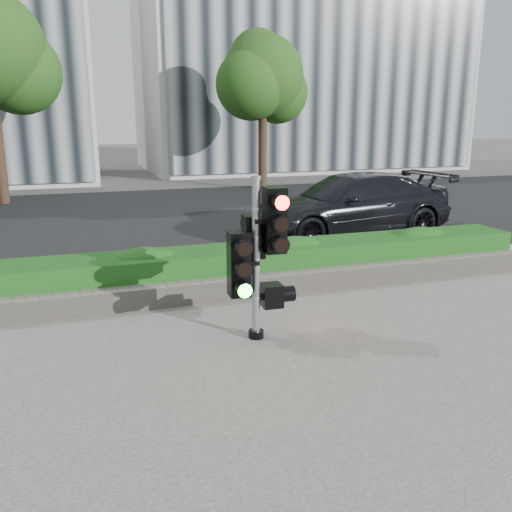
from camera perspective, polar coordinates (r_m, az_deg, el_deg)
name	(u,v)px	position (r m, az deg, el deg)	size (l,w,h in m)	color
ground	(262,344)	(7.30, 0.69, -9.30)	(120.00, 120.00, 0.00)	#51514C
sidewalk	(355,449)	(5.28, 10.34, -19.32)	(16.00, 11.00, 0.03)	#9E9389
road	(152,218)	(16.71, -10.89, 4.00)	(60.00, 13.00, 0.02)	black
curb	(206,277)	(10.12, -5.29, -2.18)	(60.00, 0.25, 0.12)	gray
stone_wall	(224,289)	(8.93, -3.40, -3.48)	(12.00, 0.32, 0.34)	gray
hedge	(214,269)	(9.48, -4.47, -1.36)	(12.00, 1.00, 0.68)	#338829
building_right	(297,65)	(34.13, 4.29, 19.42)	(18.00, 10.00, 12.00)	#B7B7B2
tree_right	(262,79)	(23.23, 0.64, 18.14)	(4.10, 3.58, 6.53)	black
traffic_signal	(258,250)	(7.10, 0.17, 0.58)	(0.76, 0.57, 2.19)	black
car_dark	(350,205)	(13.93, 9.84, 5.32)	(2.19, 5.38, 1.56)	black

